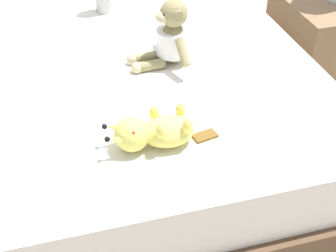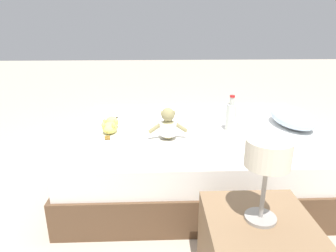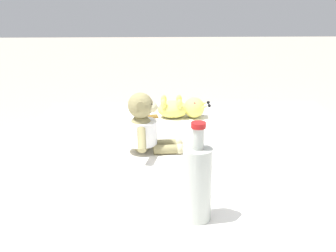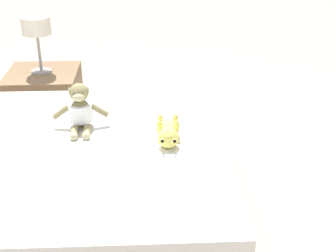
% 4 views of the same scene
% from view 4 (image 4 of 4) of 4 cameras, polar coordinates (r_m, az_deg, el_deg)
% --- Properties ---
extents(ground_plane, '(16.00, 16.00, 0.00)m').
position_cam_4_polar(ground_plane, '(2.60, -16.09, -11.38)').
color(ground_plane, '#B7A893').
extents(bed, '(1.47, 2.01, 0.46)m').
position_cam_4_polar(bed, '(2.47, -16.73, -7.23)').
color(bed, brown).
rests_on(bed, ground_plane).
extents(plush_monkey, '(0.23, 0.29, 0.24)m').
position_cam_4_polar(plush_monkey, '(2.44, -10.39, 1.88)').
color(plush_monkey, '#8E8456').
rests_on(plush_monkey, bed).
extents(plush_yellow_creature, '(0.33, 0.12, 0.10)m').
position_cam_4_polar(plush_yellow_creature, '(2.29, 0.01, -0.75)').
color(plush_yellow_creature, '#EAE066').
rests_on(plush_yellow_creature, bed).
extents(nightstand, '(0.48, 0.48, 0.43)m').
position_cam_4_polar(nightstand, '(3.47, -14.38, 2.86)').
color(nightstand, '#846647').
rests_on(nightstand, ground_plane).
extents(bedside_lamp, '(0.19, 0.19, 0.38)m').
position_cam_4_polar(bedside_lamp, '(3.31, -15.38, 11.05)').
color(bedside_lamp, gray).
rests_on(bedside_lamp, nightstand).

